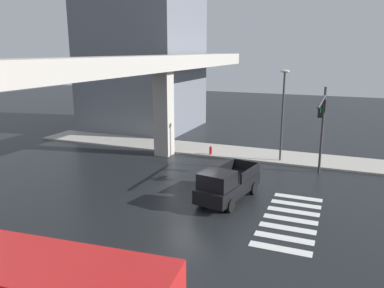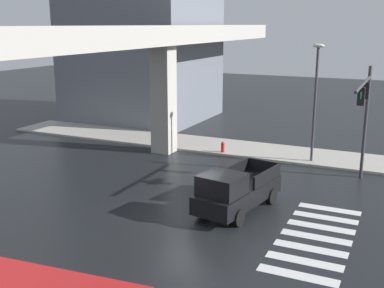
{
  "view_description": "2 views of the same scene",
  "coord_description": "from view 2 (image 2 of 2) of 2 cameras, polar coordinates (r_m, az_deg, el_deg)",
  "views": [
    {
      "loc": [
        -19.09,
        -7.79,
        8.64
      ],
      "look_at": [
        0.88,
        0.26,
        3.34
      ],
      "focal_mm": 35.66,
      "sensor_mm": 36.0,
      "label": 1
    },
    {
      "loc": [
        -18.07,
        -8.55,
        8.34
      ],
      "look_at": [
        1.59,
        0.57,
        2.85
      ],
      "focal_mm": 44.41,
      "sensor_mm": 36.0,
      "label": 2
    }
  ],
  "objects": [
    {
      "name": "crosswalk_stripes",
      "position": [
        20.11,
        14.65,
        -10.78
      ],
      "size": [
        7.15,
        2.8,
        0.01
      ],
      "color": "silver",
      "rests_on": "ground"
    },
    {
      "name": "fire_hydrant",
      "position": [
        31.28,
        3.72,
        -0.47
      ],
      "size": [
        0.24,
        0.24,
        0.85
      ],
      "color": "red",
      "rests_on": "ground"
    },
    {
      "name": "street_lamp_near_corner",
      "position": [
        29.35,
        14.63,
        6.34
      ],
      "size": [
        0.44,
        0.7,
        7.24
      ],
      "color": "#38383D",
      "rests_on": "ground"
    },
    {
      "name": "traffic_signal_mast",
      "position": [
        25.63,
        19.99,
        4.48
      ],
      "size": [
        6.49,
        0.32,
        6.2
      ],
      "color": "#38383D",
      "rests_on": "ground"
    },
    {
      "name": "ground_plane",
      "position": [
        21.66,
        -0.42,
        -8.44
      ],
      "size": [
        120.0,
        120.0,
        0.0
      ],
      "primitive_type": "plane",
      "color": "black"
    },
    {
      "name": "pickup_truck",
      "position": [
        21.7,
        5.2,
        -5.66
      ],
      "size": [
        5.36,
        2.78,
        2.08
      ],
      "color": "black",
      "rests_on": "ground"
    },
    {
      "name": "elevated_overpass",
      "position": [
        23.3,
        -14.42,
        10.87
      ],
      "size": [
        55.32,
        2.6,
        8.27
      ],
      "color": "#ADA89E",
      "rests_on": "ground"
    },
    {
      "name": "sidewalk_east",
      "position": [
        32.72,
        5.24,
        -0.49
      ],
      "size": [
        4.0,
        36.0,
        0.15
      ],
      "primitive_type": "cube",
      "color": "#ADA89E",
      "rests_on": "ground"
    }
  ]
}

